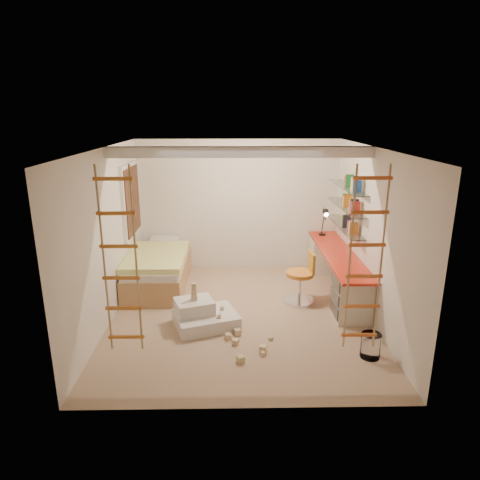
{
  "coord_description": "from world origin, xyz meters",
  "views": [
    {
      "loc": [
        -0.12,
        -6.18,
        3.09
      ],
      "look_at": [
        0.0,
        0.3,
        1.15
      ],
      "focal_mm": 32.0,
      "sensor_mm": 36.0,
      "label": 1
    }
  ],
  "objects_px": {
    "swivel_chair": "(301,284)",
    "play_platform": "(203,316)",
    "bed": "(159,269)",
    "desk": "(337,271)"
  },
  "relations": [
    {
      "from": "bed",
      "to": "swivel_chair",
      "type": "relative_size",
      "value": 2.26
    },
    {
      "from": "bed",
      "to": "play_platform",
      "type": "height_order",
      "value": "bed"
    },
    {
      "from": "bed",
      "to": "swivel_chair",
      "type": "height_order",
      "value": "swivel_chair"
    },
    {
      "from": "bed",
      "to": "play_platform",
      "type": "xyz_separation_m",
      "value": [
        0.91,
        -1.57,
        -0.17
      ]
    },
    {
      "from": "swivel_chair",
      "to": "play_platform",
      "type": "bearing_deg",
      "value": -153.8
    },
    {
      "from": "desk",
      "to": "swivel_chair",
      "type": "bearing_deg",
      "value": -148.94
    },
    {
      "from": "swivel_chair",
      "to": "play_platform",
      "type": "relative_size",
      "value": 0.82
    },
    {
      "from": "bed",
      "to": "desk",
      "type": "bearing_deg",
      "value": -6.49
    },
    {
      "from": "desk",
      "to": "play_platform",
      "type": "xyz_separation_m",
      "value": [
        -2.29,
        -1.2,
        -0.25
      ]
    },
    {
      "from": "desk",
      "to": "play_platform",
      "type": "relative_size",
      "value": 2.6
    }
  ]
}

